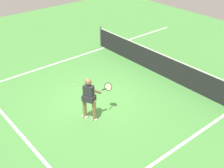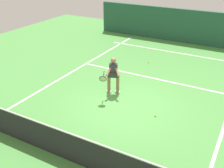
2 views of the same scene
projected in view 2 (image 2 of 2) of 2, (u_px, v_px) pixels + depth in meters
name	position (u px, v px, depth m)	size (l,w,h in m)	color
ground_plane	(123.00, 105.00, 10.35)	(24.13, 24.13, 0.00)	#4C9342
court_back_wall	(189.00, 27.00, 16.94)	(12.19, 0.24, 2.07)	#23513D
baseline_marking	(176.00, 53.00, 15.67)	(8.19, 0.10, 0.01)	white
service_line_marking	(151.00, 78.00, 12.58)	(7.19, 0.10, 0.01)	white
sideline_left_marking	(222.00, 133.00, 8.78)	(0.10, 16.56, 0.01)	white
sideline_right_marking	(50.00, 85.00, 11.92)	(0.10, 16.56, 0.01)	white
court_net	(66.00, 146.00, 7.43)	(7.87, 0.08, 1.06)	#4C4C51
tennis_player	(113.00, 74.00, 10.86)	(0.67, 1.12, 1.55)	#8C6647
tennis_ball_near	(89.00, 61.00, 14.38)	(0.07, 0.07, 0.07)	#D1E533
tennis_ball_mid	(148.00, 62.00, 14.24)	(0.07, 0.07, 0.07)	#D1E533
tennis_ball_far	(155.00, 116.00, 9.64)	(0.07, 0.07, 0.07)	#D1E533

